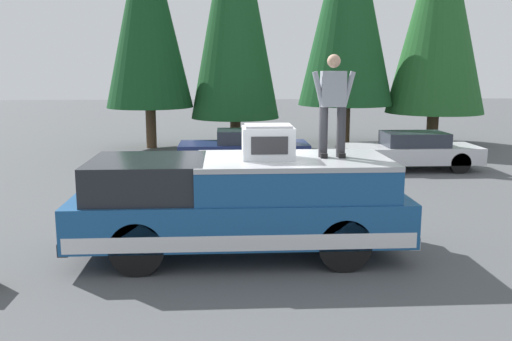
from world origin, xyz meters
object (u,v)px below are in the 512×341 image
object	(u,v)px
parked_car_navy	(244,148)
parked_car_silver	(411,151)
compressor_unit	(268,142)
person_on_truck_bed	(333,103)
pickup_truck	(240,204)

from	to	relation	value
parked_car_navy	parked_car_silver	bearing A→B (deg)	-100.71
compressor_unit	person_on_truck_bed	xyz separation A→B (m)	(0.10, -1.08, 0.62)
person_on_truck_bed	parked_car_silver	size ratio (longest dim) A/B	0.41
parked_car_silver	parked_car_navy	xyz separation A→B (m)	(0.97, 5.11, 0.00)
pickup_truck	person_on_truck_bed	world-z (taller)	person_on_truck_bed
compressor_unit	parked_car_silver	world-z (taller)	compressor_unit
parked_car_silver	parked_car_navy	distance (m)	5.20
person_on_truck_bed	compressor_unit	bearing A→B (deg)	95.31
pickup_truck	parked_car_silver	bearing A→B (deg)	-35.74
parked_car_silver	parked_car_navy	world-z (taller)	same
compressor_unit	person_on_truck_bed	size ratio (longest dim) A/B	0.50
pickup_truck	parked_car_silver	world-z (taller)	pickup_truck
parked_car_silver	parked_car_navy	size ratio (longest dim) A/B	1.00
parked_car_silver	person_on_truck_bed	bearing A→B (deg)	152.39
compressor_unit	parked_car_silver	bearing A→B (deg)	-33.28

